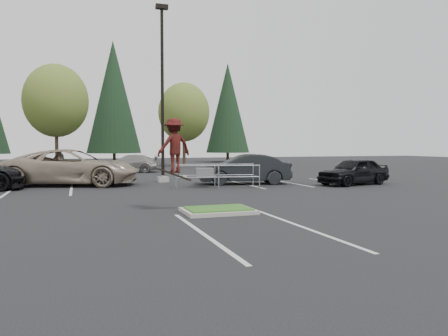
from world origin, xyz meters
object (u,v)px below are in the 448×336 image
object	(u,v)px
decid_b	(56,103)
car_far_silver	(130,163)
conif_b	(114,97)
car_l_tan	(71,167)
skateboarder	(174,146)
cart_corral	(207,173)
conif_c	(228,108)
light_pole	(162,103)
car_r_black	(354,171)
car_r_charc	(244,169)
decid_c	(184,114)

from	to	relation	value
decid_b	car_far_silver	xyz separation A→B (m)	(5.76, -8.53, -5.35)
conif_b	car_l_tan	xyz separation A→B (m)	(-4.50, -29.00, -6.89)
conif_b	skateboarder	size ratio (longest dim) A/B	7.00
car_far_silver	cart_corral	bearing A→B (deg)	24.22
conif_c	cart_corral	bearing A→B (deg)	-110.85
conif_b	conif_c	size ratio (longest dim) A/B	1.16
conif_b	car_far_silver	world-z (taller)	conif_b
light_pole	conif_c	world-z (taller)	conif_c
decid_b	car_far_silver	world-z (taller)	decid_b
decid_b	car_l_tan	size ratio (longest dim) A/B	1.40
car_r_black	car_r_charc	bearing A→B (deg)	-126.63
skateboarder	conif_c	bearing A→B (deg)	-129.20
decid_c	cart_corral	xyz separation A→B (m)	(-3.96, -21.75, -4.51)
conif_b	conif_c	bearing A→B (deg)	-4.09
conif_c	skateboarder	distance (m)	41.66
light_pole	decid_c	world-z (taller)	light_pole
conif_b	car_r_black	bearing A→B (deg)	-73.38
decid_b	car_r_charc	size ratio (longest dim) A/B	1.93
conif_c	car_r_black	distance (m)	33.31
car_l_tan	car_r_charc	bearing A→B (deg)	-85.26
cart_corral	car_r_charc	bearing A→B (deg)	35.86
car_r_charc	skateboarder	bearing A→B (deg)	-23.55
decid_c	car_r_charc	distance (m)	21.07
conif_c	car_l_tan	world-z (taller)	conif_c
decid_c	conif_c	world-z (taller)	conif_c
decid_c	car_l_tan	world-z (taller)	decid_c
conif_c	conif_b	bearing A→B (deg)	175.91
cart_corral	skateboarder	bearing A→B (deg)	-104.84
conif_b	conif_c	world-z (taller)	conif_b
conif_b	cart_corral	distance (m)	33.25
light_pole	decid_b	bearing A→B (deg)	109.35
decid_c	car_r_charc	bearing A→B (deg)	-94.15
conif_b	cart_corral	xyz separation A→B (m)	(2.03, -32.42, -7.11)
car_l_tan	car_r_charc	distance (m)	9.27
car_far_silver	car_r_black	bearing A→B (deg)	49.24
conif_c	car_r_charc	bearing A→B (deg)	-107.46
skateboarder	car_far_silver	bearing A→B (deg)	-110.25
car_r_black	skateboarder	bearing A→B (deg)	-75.85
conif_c	car_far_silver	bearing A→B (deg)	-129.16
cart_corral	car_r_charc	world-z (taller)	car_r_charc
car_far_silver	decid_c	bearing A→B (deg)	156.35
decid_b	car_r_black	bearing A→B (deg)	-55.77
light_pole	car_r_charc	size ratio (longest dim) A/B	2.02
light_pole	conif_c	distance (m)	30.72
decid_b	car_r_black	distance (m)	28.95
car_l_tan	car_r_black	world-z (taller)	car_l_tan
decid_b	conif_b	size ratio (longest dim) A/B	0.66
car_l_tan	car_r_charc	world-z (taller)	car_l_tan
decid_c	car_l_tan	size ratio (longest dim) A/B	1.21
car_r_charc	cart_corral	bearing A→B (deg)	-52.90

